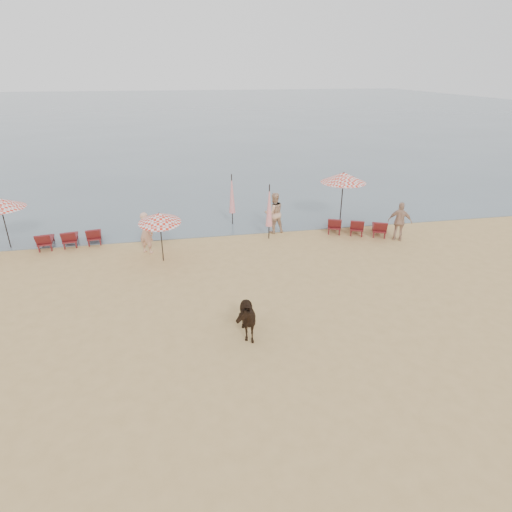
# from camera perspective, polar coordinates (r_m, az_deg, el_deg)

# --- Properties ---
(ground) EXTENTS (120.00, 120.00, 0.00)m
(ground) POSITION_cam_1_polar(r_m,az_deg,el_deg) (11.63, 4.86, -14.91)
(ground) COLOR tan
(ground) RESTS_ON ground
(sea) EXTENTS (160.00, 140.00, 0.06)m
(sea) POSITION_cam_1_polar(r_m,az_deg,el_deg) (89.02, -9.76, 18.87)
(sea) COLOR #51606B
(sea) RESTS_ON ground
(lounger_cluster_left) EXTENTS (2.78, 1.87, 0.57)m
(lounger_cluster_left) POSITION_cam_1_polar(r_m,az_deg,el_deg) (20.56, -23.58, 2.28)
(lounger_cluster_left) COLOR maroon
(lounger_cluster_left) RESTS_ON ground
(lounger_cluster_right) EXTENTS (3.08, 2.52, 0.59)m
(lounger_cluster_right) POSITION_cam_1_polar(r_m,az_deg,el_deg) (20.78, 13.31, 3.94)
(lounger_cluster_right) COLOR maroon
(lounger_cluster_right) RESTS_ON ground
(umbrella_open_left_a) EXTENTS (1.98, 1.98, 2.26)m
(umbrella_open_left_a) POSITION_cam_1_polar(r_m,az_deg,el_deg) (21.06, -30.98, 6.04)
(umbrella_open_left_a) COLOR black
(umbrella_open_left_a) RESTS_ON ground
(umbrella_open_left_b) EXTENTS (1.67, 1.71, 2.14)m
(umbrella_open_left_b) POSITION_cam_1_polar(r_m,az_deg,el_deg) (17.28, -12.75, 4.99)
(umbrella_open_left_b) COLOR black
(umbrella_open_left_b) RESTS_ON ground
(umbrella_open_right) EXTENTS (2.19, 2.19, 2.67)m
(umbrella_open_right) POSITION_cam_1_polar(r_m,az_deg,el_deg) (21.35, 11.60, 10.22)
(umbrella_open_right) COLOR black
(umbrella_open_right) RESTS_ON ground
(umbrella_closed_left) EXTENTS (0.31, 0.31, 2.55)m
(umbrella_closed_left) POSITION_cam_1_polar(r_m,az_deg,el_deg) (19.31, 1.78, 6.70)
(umbrella_closed_left) COLOR black
(umbrella_closed_left) RESTS_ON ground
(umbrella_closed_right) EXTENTS (0.31, 0.31, 2.57)m
(umbrella_closed_right) POSITION_cam_1_polar(r_m,az_deg,el_deg) (21.19, -3.23, 8.26)
(umbrella_closed_right) COLOR black
(umbrella_closed_right) RESTS_ON ground
(cow) EXTENTS (0.72, 1.51, 1.26)m
(cow) POSITION_cam_1_polar(r_m,az_deg,el_deg) (12.57, -1.69, -8.02)
(cow) COLOR black
(cow) RESTS_ON ground
(beachgoer_left) EXTENTS (0.79, 0.72, 1.80)m
(beachgoer_left) POSITION_cam_1_polar(r_m,az_deg,el_deg) (18.57, -14.48, 3.04)
(beachgoer_left) COLOR #E0A78C
(beachgoer_left) RESTS_ON ground
(beachgoer_right_a) EXTENTS (1.05, 0.88, 1.94)m
(beachgoer_right_a) POSITION_cam_1_polar(r_m,az_deg,el_deg) (20.31, 2.42, 5.78)
(beachgoer_right_a) COLOR tan
(beachgoer_right_a) RESTS_ON ground
(beachgoer_right_b) EXTENTS (1.12, 0.92, 1.78)m
(beachgoer_right_b) POSITION_cam_1_polar(r_m,az_deg,el_deg) (20.40, 18.64, 4.38)
(beachgoer_right_b) COLOR tan
(beachgoer_right_b) RESTS_ON ground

